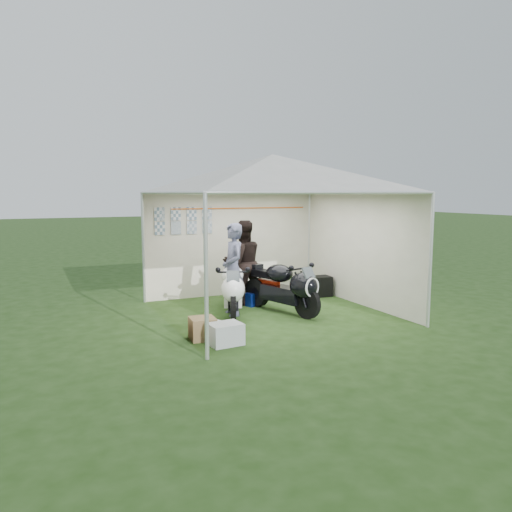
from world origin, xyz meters
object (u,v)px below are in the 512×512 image
at_px(person_dark_jacket, 243,263).
at_px(crate_2, 213,328).
at_px(person_blue_jacket, 233,269).
at_px(crate_0, 225,334).
at_px(equipment_box, 320,286).
at_px(canopy_tent, 272,178).
at_px(crate_1, 203,328).
at_px(motorcycle_black, 285,286).
at_px(motorcycle_white, 233,288).
at_px(paddock_stand, 254,299).

relative_size(person_dark_jacket, crate_2, 6.10).
bearing_deg(person_blue_jacket, crate_0, -22.39).
distance_m(person_dark_jacket, equipment_box, 1.99).
distance_m(crate_0, crate_2, 0.61).
bearing_deg(crate_0, crate_2, 87.57).
height_order(crate_0, crate_2, crate_0).
height_order(canopy_tent, crate_1, canopy_tent).
bearing_deg(motorcycle_black, person_blue_jacket, 143.90).
bearing_deg(canopy_tent, crate_1, -147.97).
height_order(canopy_tent, person_blue_jacket, canopy_tent).
relative_size(canopy_tent, person_blue_jacket, 3.26).
xyz_separation_m(motorcycle_white, crate_2, (-0.78, -1.07, -0.42)).
height_order(person_dark_jacket, crate_0, person_dark_jacket).
bearing_deg(motorcycle_white, motorcycle_black, 3.51).
bearing_deg(canopy_tent, paddock_stand, 92.55).
xyz_separation_m(paddock_stand, person_blue_jacket, (-0.67, -0.53, 0.73)).
xyz_separation_m(motorcycle_black, crate_1, (-1.98, -0.96, -0.36)).
bearing_deg(crate_2, equipment_box, 29.99).
relative_size(person_blue_jacket, equipment_box, 3.88).
xyz_separation_m(crate_0, crate_1, (-0.22, 0.41, 0.01)).
height_order(paddock_stand, crate_2, paddock_stand).
height_order(person_dark_jacket, crate_2, person_dark_jacket).
xyz_separation_m(canopy_tent, motorcycle_black, (0.23, -0.13, -2.04)).
bearing_deg(crate_0, canopy_tent, 44.61).
distance_m(person_dark_jacket, person_blue_jacket, 0.91).
bearing_deg(paddock_stand, crate_1, -133.50).
relative_size(crate_0, crate_1, 1.27).
relative_size(person_dark_jacket, person_blue_jacket, 1.00).
height_order(motorcycle_white, crate_1, motorcycle_white).
distance_m(person_blue_jacket, crate_1, 1.80).
xyz_separation_m(person_blue_jacket, crate_1, (-1.04, -1.28, -0.69)).
relative_size(crate_1, crate_2, 1.36).
bearing_deg(crate_1, equipment_box, 30.67).
bearing_deg(crate_2, motorcycle_black, 23.83).
bearing_deg(motorcycle_black, equipment_box, 19.21).
height_order(motorcycle_black, equipment_box, motorcycle_black).
distance_m(canopy_tent, crate_0, 3.23).
height_order(motorcycle_black, person_dark_jacket, person_dark_jacket).
xyz_separation_m(crate_1, crate_2, (0.25, 0.20, -0.07)).
relative_size(motorcycle_black, person_dark_jacket, 1.09).
height_order(paddock_stand, person_dark_jacket, person_dark_jacket).
relative_size(crate_0, crate_2, 1.73).
relative_size(motorcycle_black, person_blue_jacket, 1.09).
distance_m(canopy_tent, crate_1, 3.17).
height_order(equipment_box, crate_1, equipment_box).
xyz_separation_m(person_dark_jacket, crate_1, (-1.56, -2.03, -0.70)).
distance_m(canopy_tent, crate_2, 3.03).
bearing_deg(equipment_box, crate_2, -150.01).
bearing_deg(canopy_tent, crate_0, -135.39).
bearing_deg(motorcycle_white, equipment_box, 38.98).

